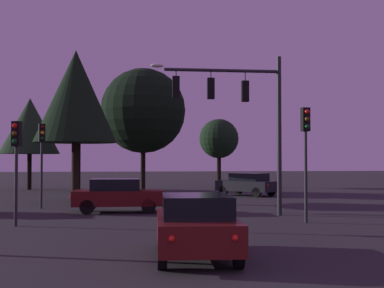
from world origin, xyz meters
TOP-DOWN VIEW (x-y plane):
  - ground_plane at (0.00, 24.50)m, footprint 168.00×168.00m
  - traffic_signal_mast_arm at (3.33, 14.80)m, footprint 5.65×0.46m
  - traffic_light_corner_left at (-5.45, 12.50)m, footprint 0.36×0.38m
  - traffic_light_corner_right at (-5.52, 19.49)m, footprint 0.36×0.38m
  - traffic_light_median at (5.19, 11.97)m, footprint 0.33×0.37m
  - car_nearside_lane at (-0.02, 5.60)m, footprint 2.14×4.11m
  - car_crossing_right at (-1.82, 17.05)m, footprint 4.17×1.89m
  - car_far_lane at (6.88, 27.13)m, footprint 4.08×4.36m
  - tree_behind_sign at (-8.84, 36.86)m, footprint 4.86×4.86m
  - tree_left_far at (7.18, 38.25)m, footprint 3.50×3.50m
  - tree_center_horizon at (0.00, 29.69)m, footprint 5.98×5.98m
  - tree_right_cluster at (-4.18, 23.20)m, footprint 4.68×4.68m
  - tree_lot_edge at (-4.72, 33.99)m, footprint 4.41×4.41m

SIDE VIEW (x-z plane):
  - ground_plane at x=0.00m, z-range 0.00..0.00m
  - car_nearside_lane at x=-0.02m, z-range 0.03..1.55m
  - car_crossing_right at x=-1.82m, z-range 0.03..1.55m
  - car_far_lane at x=6.88m, z-range 0.04..1.56m
  - traffic_light_corner_left at x=-5.45m, z-range 0.80..4.56m
  - traffic_light_corner_right at x=-5.52m, z-range 0.88..5.04m
  - traffic_light_median at x=5.19m, z-range 0.91..5.26m
  - tree_left_far at x=7.18m, z-range 1.26..7.33m
  - traffic_signal_mast_arm at x=3.33m, z-range 1.30..8.14m
  - tree_behind_sign at x=-8.84m, z-range 1.45..8.92m
  - tree_center_horizon at x=0.00m, z-range 1.43..10.30m
  - tree_right_cluster at x=-4.18m, z-range 1.67..10.32m
  - tree_lot_edge at x=-4.72m, z-range 2.03..10.38m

